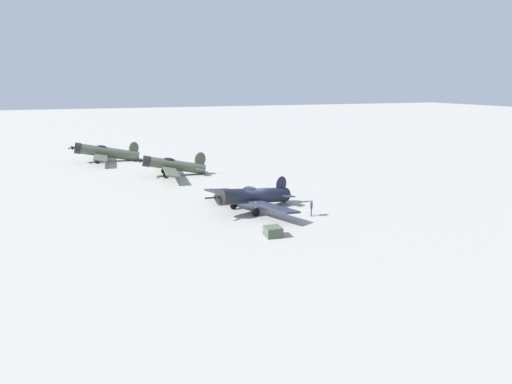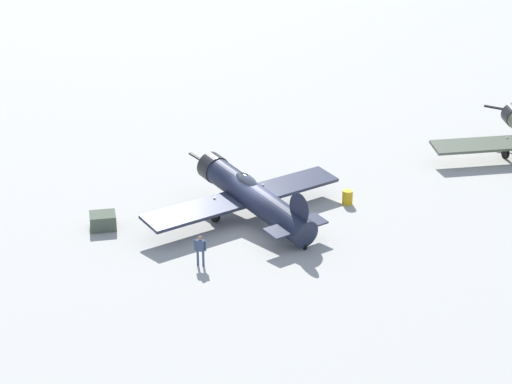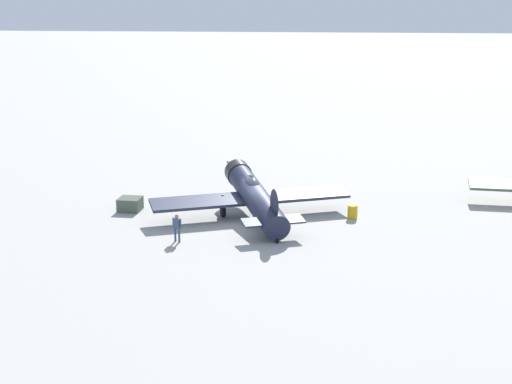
{
  "view_description": "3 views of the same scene",
  "coord_description": "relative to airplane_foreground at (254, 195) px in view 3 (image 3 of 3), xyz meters",
  "views": [
    {
      "loc": [
        40.03,
        -15.15,
        12.18
      ],
      "look_at": [
        0.0,
        -0.0,
        1.8
      ],
      "focal_mm": 31.49,
      "sensor_mm": 36.0,
      "label": 1
    },
    {
      "loc": [
        10.81,
        39.66,
        18.34
      ],
      "look_at": [
        0.0,
        -0.0,
        1.8
      ],
      "focal_mm": 58.98,
      "sensor_mm": 36.0,
      "label": 2
    },
    {
      "loc": [
        -4.15,
        42.3,
        13.25
      ],
      "look_at": [
        0.0,
        -0.0,
        1.8
      ],
      "focal_mm": 53.1,
      "sensor_mm": 36.0,
      "label": 3
    }
  ],
  "objects": [
    {
      "name": "ground_plane",
      "position": [
        -0.19,
        0.47,
        -1.46
      ],
      "size": [
        400.0,
        400.0,
        0.0
      ],
      "primitive_type": "plane",
      "color": "#A8A59E"
    },
    {
      "name": "airplane_foreground",
      "position": [
        0.0,
        0.0,
        0.0
      ],
      "size": [
        11.86,
        10.03,
        2.97
      ],
      "rotation": [
        0.0,
        0.0,
        5.09
      ],
      "color": "#1E2338",
      "rests_on": "ground_plane"
    },
    {
      "name": "ground_crew_mechanic",
      "position": [
        3.69,
        4.57,
        -0.52
      ],
      "size": [
        0.54,
        0.39,
        1.55
      ],
      "rotation": [
        0.0,
        0.0,
        4.2
      ],
      "color": "#384766",
      "rests_on": "ground_plane"
    },
    {
      "name": "equipment_crate",
      "position": [
        7.77,
        -1.06,
        -1.05
      ],
      "size": [
        1.42,
        1.37,
        0.81
      ],
      "rotation": [
        0.0,
        0.0,
        6.23
      ],
      "color": "#4C5647",
      "rests_on": "ground_plane"
    },
    {
      "name": "fuel_drum",
      "position": [
        -5.85,
        -0.72,
        -1.05
      ],
      "size": [
        0.62,
        0.62,
        0.82
      ],
      "color": "gold",
      "rests_on": "ground_plane"
    }
  ]
}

